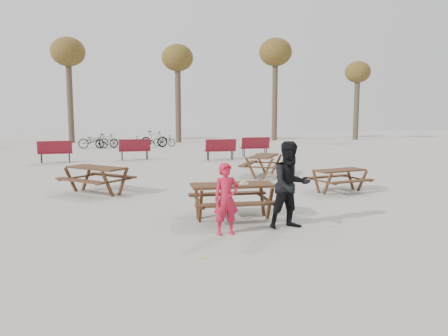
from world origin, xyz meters
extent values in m
plane|color=gray|center=(0.00, 0.00, 0.00)|extent=(80.00, 80.00, 0.00)
cube|color=#341F13|center=(0.00, 0.00, 0.75)|extent=(1.80, 0.70, 0.05)
cube|color=#341F13|center=(0.00, -0.60, 0.45)|extent=(1.80, 0.25, 0.05)
cube|color=#341F13|center=(0.00, 0.60, 0.45)|extent=(1.80, 0.25, 0.05)
cylinder|color=#341F13|center=(-0.75, -0.30, 0.36)|extent=(0.08, 0.08, 0.73)
cylinder|color=#341F13|center=(-0.75, 0.30, 0.36)|extent=(0.08, 0.08, 0.73)
cylinder|color=#341F13|center=(0.75, -0.30, 0.36)|extent=(0.08, 0.08, 0.73)
cylinder|color=#341F13|center=(0.75, 0.30, 0.36)|extent=(0.08, 0.08, 0.73)
cube|color=silver|center=(0.22, -0.10, 0.79)|extent=(0.18, 0.11, 0.03)
ellipsoid|color=tan|center=(0.22, -0.10, 0.83)|extent=(0.14, 0.06, 0.05)
cylinder|color=silver|center=(-0.30, -0.12, 0.85)|extent=(0.06, 0.06, 0.15)
cylinder|color=orange|center=(-0.30, -0.12, 0.83)|extent=(0.07, 0.07, 0.05)
cylinder|color=white|center=(-0.30, -0.12, 0.94)|extent=(0.03, 0.03, 0.02)
imported|color=#B41630|center=(-0.38, -1.17, 0.69)|extent=(0.54, 0.40, 1.38)
imported|color=black|center=(0.97, -0.98, 0.88)|extent=(0.95, 0.79, 1.76)
imported|color=black|center=(-4.88, 20.02, 0.49)|extent=(1.96, 0.94, 0.99)
imported|color=black|center=(-4.04, 19.99, 0.46)|extent=(1.58, 0.99, 0.92)
imported|color=black|center=(-2.51, 19.32, 0.40)|extent=(1.62, 0.88, 0.81)
imported|color=black|center=(-1.01, 20.02, 0.54)|extent=(1.88, 0.96, 1.09)
imported|color=black|center=(-0.30, 20.79, 0.40)|extent=(1.61, 1.03, 0.80)
cylinder|color=#382B21|center=(-7.00, 25.50, 3.15)|extent=(0.44, 0.44, 6.30)
ellipsoid|color=brown|center=(-7.00, 25.50, 6.75)|extent=(2.52, 2.52, 2.14)
cylinder|color=#382B21|center=(1.00, 24.50, 2.97)|extent=(0.44, 0.44, 5.95)
ellipsoid|color=brown|center=(1.00, 24.50, 6.38)|extent=(2.38, 2.38, 2.02)
cylinder|color=#382B21|center=(9.00, 25.50, 3.32)|extent=(0.44, 0.44, 6.65)
ellipsoid|color=brown|center=(9.00, 25.50, 7.12)|extent=(2.66, 2.66, 2.26)
cylinder|color=#382B21|center=(16.00, 25.00, 2.62)|extent=(0.44, 0.44, 5.25)
ellipsoid|color=brown|center=(16.00, 25.00, 5.62)|extent=(2.10, 2.10, 1.79)
camera|label=1|loc=(-1.98, -9.16, 2.34)|focal=35.00mm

